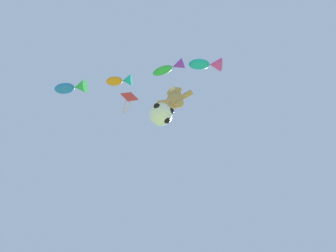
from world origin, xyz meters
The scene contains 7 objects.
teddy_bear_kite centered at (0.71, 6.51, 12.76)m, with size 1.87×0.82×1.90m.
soccer_ball_kite centered at (0.05, 6.45, 11.40)m, with size 1.16×1.16×1.07m.
fish_kite_teal centered at (2.79, 6.60, 16.07)m, with size 2.03×1.35×0.80m.
fish_kite_emerald centered at (0.68, 6.02, 16.01)m, with size 1.92×0.64×0.63m.
fish_kite_tangerine centered at (-2.12, 5.44, 15.03)m, with size 1.55×0.99×0.67m.
fish_kite_cobalt centered at (-4.98, 4.88, 15.15)m, with size 1.96×1.13×0.80m.
diamond_kite centered at (-2.80, 7.42, 17.17)m, with size 1.03×0.88×3.23m.
Camera 1 is at (2.32, 1.20, 1.00)m, focal length 28.00 mm.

